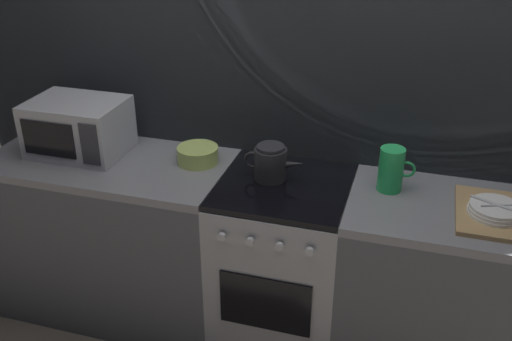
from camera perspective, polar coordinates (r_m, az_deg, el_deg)
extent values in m
plane|color=#6B6054|center=(3.20, 2.37, -15.67)|extent=(8.00, 8.00, 0.00)
cube|color=gray|center=(2.84, 4.49, 7.03)|extent=(3.60, 0.05, 2.40)
cube|color=#A8B2BC|center=(2.81, 4.39, 6.88)|extent=(3.58, 0.01, 2.39)
cube|color=#515459|center=(3.21, -13.30, -6.48)|extent=(1.20, 0.60, 0.86)
cube|color=gray|center=(3.00, -14.20, 0.72)|extent=(1.20, 0.60, 0.04)
cube|color=#9E9EA3|center=(2.92, 2.53, -9.39)|extent=(0.60, 0.60, 0.87)
cube|color=black|center=(2.68, 2.73, -1.61)|extent=(0.59, 0.59, 0.03)
cube|color=black|center=(2.68, 0.87, -12.85)|extent=(0.42, 0.01, 0.28)
cylinder|color=#B7B7BC|center=(2.52, -3.39, -6.44)|extent=(0.04, 0.02, 0.04)
cylinder|color=#B7B7BC|center=(2.48, -0.59, -6.92)|extent=(0.04, 0.02, 0.04)
cylinder|color=#B7B7BC|center=(2.45, 2.28, -7.39)|extent=(0.04, 0.02, 0.04)
cylinder|color=#B7B7BC|center=(2.43, 5.23, -7.85)|extent=(0.04, 0.02, 0.04)
cube|color=#515459|center=(2.89, 20.48, -11.94)|extent=(1.20, 0.60, 0.86)
cube|color=gray|center=(2.64, 22.04, -4.27)|extent=(1.20, 0.60, 0.04)
cube|color=#B2B2B7|center=(3.05, -16.87, 4.07)|extent=(0.46, 0.34, 0.27)
cube|color=black|center=(2.95, -19.54, 2.87)|extent=(0.28, 0.01, 0.17)
cube|color=#333338|center=(2.83, -15.88, 2.42)|extent=(0.09, 0.01, 0.21)
cylinder|color=#262628|center=(2.68, 1.41, 0.65)|extent=(0.15, 0.15, 0.15)
cylinder|color=#262628|center=(2.65, 1.43, 2.26)|extent=(0.13, 0.13, 0.02)
cone|color=#262628|center=(2.65, 3.71, 0.63)|extent=(0.10, 0.04, 0.05)
torus|color=#262628|center=(2.70, -0.33, 1.02)|extent=(0.08, 0.01, 0.08)
cylinder|color=#B7D166|center=(2.86, -5.69, 1.54)|extent=(0.20, 0.20, 0.08)
cylinder|color=green|center=(2.64, 12.97, 0.11)|extent=(0.11, 0.11, 0.20)
torus|color=green|center=(2.64, 14.44, 0.11)|extent=(0.08, 0.01, 0.08)
cube|color=tan|center=(2.61, 22.08, -3.92)|extent=(0.30, 0.40, 0.02)
cylinder|color=white|center=(2.59, 22.17, -3.82)|extent=(0.22, 0.22, 0.01)
cylinder|color=white|center=(2.58, 22.23, -3.55)|extent=(0.21, 0.21, 0.01)
cylinder|color=white|center=(2.57, 22.28, -3.28)|extent=(0.21, 0.21, 0.01)
cylinder|color=silver|center=(2.57, 22.76, -3.12)|extent=(0.16, 0.07, 0.01)
cube|color=silver|center=(2.57, 21.87, -2.90)|extent=(0.16, 0.09, 0.00)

